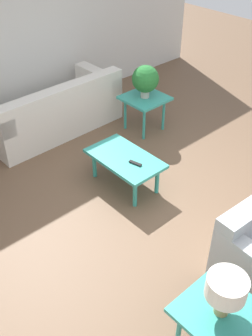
% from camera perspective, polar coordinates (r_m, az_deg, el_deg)
% --- Properties ---
extents(ground_plane, '(14.00, 14.00, 0.00)m').
position_cam_1_polar(ground_plane, '(4.60, 5.77, -5.54)').
color(ground_plane, brown).
extents(wall_right, '(0.12, 7.20, 2.70)m').
position_cam_1_polar(wall_right, '(6.12, -15.88, 19.09)').
color(wall_right, silver).
rests_on(wall_right, ground_plane).
extents(sofa, '(0.94, 2.01, 0.79)m').
position_cam_1_polar(sofa, '(5.90, -10.51, 8.00)').
color(sofa, silver).
rests_on(sofa, ground_plane).
extents(coffee_table, '(0.93, 0.54, 0.41)m').
position_cam_1_polar(coffee_table, '(4.67, -0.17, 1.09)').
color(coffee_table, teal).
rests_on(coffee_table, ground_plane).
extents(side_table_plant, '(0.59, 0.59, 0.53)m').
position_cam_1_polar(side_table_plant, '(5.75, 2.73, 9.62)').
color(side_table_plant, teal).
rests_on(side_table_plant, ground_plane).
extents(side_table_lamp, '(0.59, 0.59, 0.53)m').
position_cam_1_polar(side_table_lamp, '(3.19, 13.38, -20.27)').
color(side_table_lamp, teal).
rests_on(side_table_lamp, ground_plane).
extents(potted_plant, '(0.38, 0.38, 0.47)m').
position_cam_1_polar(potted_plant, '(5.61, 2.83, 12.73)').
color(potted_plant, '#B2ADA3').
rests_on(potted_plant, side_table_plant).
extents(table_lamp, '(0.29, 0.29, 0.37)m').
position_cam_1_polar(table_lamp, '(2.92, 14.32, -16.73)').
color(table_lamp, '#997F4C').
rests_on(table_lamp, side_table_lamp).
extents(remote_control, '(0.16, 0.08, 0.02)m').
position_cam_1_polar(remote_control, '(4.52, 1.37, 0.69)').
color(remote_control, black).
rests_on(remote_control, coffee_table).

